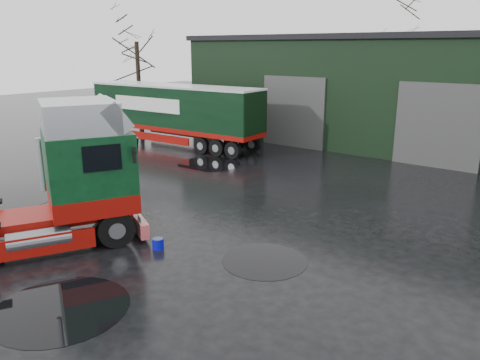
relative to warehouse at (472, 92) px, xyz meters
name	(u,v)px	position (x,y,z in m)	size (l,w,h in m)	color
ground	(213,252)	(-2.00, -20.00, -3.16)	(100.00, 100.00, 0.00)	black
warehouse	(472,92)	(0.00, 0.00, 0.00)	(32.40, 12.40, 6.30)	black
hero_tractor	(19,177)	(-6.50, -23.00, -1.06)	(2.86, 6.74, 4.19)	#093317
trailer_left	(174,115)	(-13.64, -10.00, -1.39)	(2.33, 11.40, 3.54)	silver
wash_bucket	(158,244)	(-3.39, -20.79, -3.00)	(0.33, 0.33, 0.31)	#080AB0
tree_left	(138,68)	(-19.00, -8.00, 1.09)	(4.40, 4.40, 8.50)	black
tree_back_a	(397,58)	(-8.00, 10.00, 1.59)	(4.40, 4.40, 9.50)	black
puddle_0	(61,309)	(-2.69, -24.31, -3.15)	(3.00, 3.00, 0.01)	black
puddle_1	(265,261)	(-0.51, -19.55, -3.15)	(2.34, 2.34, 0.01)	black
puddle_2	(4,197)	(-11.74, -21.13, -3.15)	(4.09, 4.09, 0.01)	black
puddle_4	(209,164)	(-8.93, -12.31, -3.15)	(3.11, 3.11, 0.01)	black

